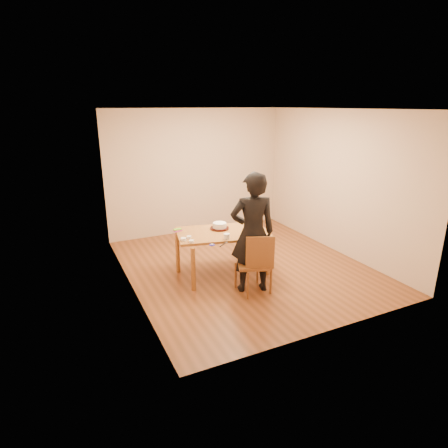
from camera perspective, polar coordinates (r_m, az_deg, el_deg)
name	(u,v)px	position (r m, az deg, el deg)	size (l,w,h in m)	color
room_shell	(236,189)	(6.64, 1.91, 5.42)	(4.00, 4.50, 2.70)	brown
dining_table	(223,233)	(6.22, -0.20, -1.36)	(1.50, 0.89, 0.04)	brown
dining_chair	(253,264)	(5.75, 4.48, -6.08)	(0.47, 0.47, 0.04)	brown
cake_plate	(220,228)	(6.36, -0.68, -0.65)	(0.32, 0.32, 0.02)	red
cake	(220,225)	(6.34, -0.68, -0.22)	(0.23, 0.23, 0.07)	white
frosting_dome	(220,223)	(6.33, -0.68, 0.21)	(0.23, 0.23, 0.03)	white
frosting_tub	(227,236)	(5.88, 0.41, -1.88)	(0.10, 0.10, 0.09)	white
frosting_lid	(212,245)	(5.64, -1.84, -3.20)	(0.09, 0.09, 0.01)	#19189D
frosting_dollop	(212,244)	(5.63, -1.84, -3.08)	(0.04, 0.04, 0.02)	white
ramekin_green	(191,241)	(5.76, -4.98, -2.64)	(0.08, 0.08, 0.04)	white
ramekin_yellow	(189,237)	(5.94, -5.37, -2.00)	(0.08, 0.08, 0.04)	white
ramekin_multi	(183,239)	(5.85, -6.20, -2.32)	(0.09, 0.09, 0.04)	white
candy_box_pink	(178,231)	(6.29, -7.04, -0.99)	(0.14, 0.07, 0.02)	#EA3784
candy_box_green	(178,229)	(6.29, -7.10, -0.81)	(0.13, 0.06, 0.02)	green
spatula	(223,245)	(5.64, -0.18, -3.18)	(0.18, 0.02, 0.01)	black
person	(253,233)	(5.61, 4.37, -1.40)	(0.68, 0.45, 1.86)	black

